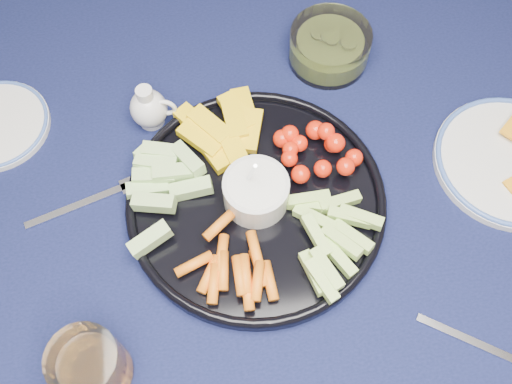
{
  "coord_description": "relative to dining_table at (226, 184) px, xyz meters",
  "views": [
    {
      "loc": [
        -0.01,
        -0.45,
        1.51
      ],
      "look_at": [
        0.04,
        -0.09,
        0.79
      ],
      "focal_mm": 40.0,
      "sensor_mm": 36.0,
      "label": 1
    }
  ],
  "objects": [
    {
      "name": "dining_table",
      "position": [
        0.0,
        0.0,
        0.0
      ],
      "size": [
        1.67,
        1.07,
        0.75
      ],
      "color": "#462817",
      "rests_on": "ground"
    },
    {
      "name": "crudite_platter",
      "position": [
        0.04,
        -0.09,
        0.11
      ],
      "size": [
        0.38,
        0.38,
        0.12
      ],
      "color": "black",
      "rests_on": "dining_table"
    },
    {
      "name": "creamer_pitcher",
      "position": [
        -0.1,
        0.08,
        0.12
      ],
      "size": [
        0.07,
        0.06,
        0.08
      ],
      "color": "silver",
      "rests_on": "dining_table"
    },
    {
      "name": "pickle_bowl",
      "position": [
        0.2,
        0.17,
        0.12
      ],
      "size": [
        0.13,
        0.13,
        0.06
      ],
      "color": "white",
      "rests_on": "dining_table"
    },
    {
      "name": "cheese_plate",
      "position": [
        0.44,
        -0.07,
        0.1
      ],
      "size": [
        0.23,
        0.23,
        0.03
      ],
      "color": "silver",
      "rests_on": "dining_table"
    },
    {
      "name": "juice_tumbler",
      "position": [
        -0.19,
        -0.3,
        0.13
      ],
      "size": [
        0.09,
        0.09,
        0.1
      ],
      "color": "white",
      "rests_on": "dining_table"
    },
    {
      "name": "fork_left",
      "position": [
        -0.19,
        -0.05,
        0.09
      ],
      "size": [
        0.18,
        0.07,
        0.0
      ],
      "color": "silver",
      "rests_on": "dining_table"
    },
    {
      "name": "fork_right",
      "position": [
        0.32,
        -0.34,
        0.09
      ],
      "size": [
        0.16,
        0.11,
        0.0
      ],
      "color": "silver",
      "rests_on": "dining_table"
    }
  ]
}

